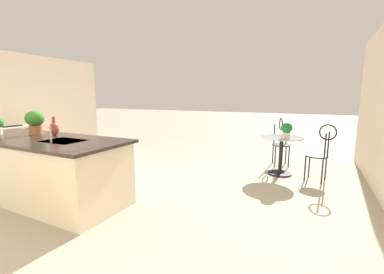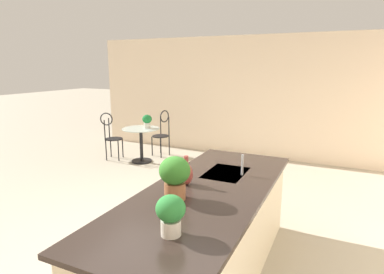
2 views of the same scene
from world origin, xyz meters
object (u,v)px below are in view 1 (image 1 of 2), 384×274
object	(u,v)px
writing_desk	(9,136)
bistro_table	(281,152)
potted_plant_on_table	(287,129)
keyboard	(12,126)
chair_by_island	(281,139)
chair_near_window	(320,150)
vase_on_counter	(54,129)
potted_plant_counter_near	(35,121)

from	to	relation	value
writing_desk	bistro_table	bearing A→B (deg)	-167.50
bistro_table	potted_plant_on_table	xyz separation A→B (m)	(-0.09, 0.11, 0.46)
keyboard	chair_by_island	bearing A→B (deg)	-162.11
chair_near_window	potted_plant_on_table	xyz separation A→B (m)	(0.59, -0.02, 0.33)
keyboard	vase_on_counter	bearing A→B (deg)	160.14
writing_desk	vase_on_counter	size ratio (longest dim) A/B	4.17
chair_near_window	keyboard	xyz separation A→B (m)	(7.09, 1.19, 0.18)
bistro_table	vase_on_counter	size ratio (longest dim) A/B	2.78
writing_desk	potted_plant_counter_near	size ratio (longest dim) A/B	3.17
chair_by_island	potted_plant_counter_near	world-z (taller)	potted_plant_counter_near
chair_by_island	writing_desk	distance (m)	6.65
chair_by_island	potted_plant_on_table	bearing A→B (deg)	102.15
writing_desk	keyboard	xyz separation A→B (m)	(0.02, -0.10, 0.25)
potted_plant_counter_near	chair_by_island	bearing A→B (deg)	-134.22
potted_plant_on_table	potted_plant_counter_near	xyz separation A→B (m)	(3.43, 2.51, 0.23)
writing_desk	potted_plant_counter_near	distance (m)	3.34
potted_plant_counter_near	writing_desk	bearing A→B (deg)	-21.47
keyboard	potted_plant_counter_near	bearing A→B (deg)	157.06
keyboard	writing_desk	bearing A→B (deg)	101.31
chair_near_window	potted_plant_on_table	bearing A→B (deg)	-1.68
writing_desk	potted_plant_counter_near	world-z (taller)	potted_plant_counter_near
chair_by_island	potted_plant_counter_near	distance (m)	4.69
bistro_table	keyboard	distance (m)	6.55
chair_near_window	bistro_table	bearing A→B (deg)	-10.71
bistro_table	keyboard	xyz separation A→B (m)	(6.41, 1.32, 0.31)
potted_plant_on_table	keyboard	bearing A→B (deg)	10.52
chair_near_window	vase_on_counter	bearing A→B (deg)	33.49
potted_plant_on_table	bistro_table	bearing A→B (deg)	-51.82
writing_desk	potted_plant_counter_near	xyz separation A→B (m)	(-3.05, 1.20, 0.63)
chair_near_window	keyboard	world-z (taller)	chair_near_window
chair_near_window	writing_desk	size ratio (longest dim) A/B	0.87
bistro_table	chair_near_window	bearing A→B (deg)	169.29
chair_near_window	keyboard	bearing A→B (deg)	9.53
bistro_table	chair_near_window	world-z (taller)	chair_near_window
chair_by_island	vase_on_counter	xyz separation A→B (m)	(2.90, 3.28, 0.46)
chair_near_window	potted_plant_on_table	size ratio (longest dim) A/B	3.62
writing_desk	potted_plant_on_table	size ratio (longest dim) A/B	4.17
potted_plant_counter_near	chair_near_window	bearing A→B (deg)	-148.21
keyboard	potted_plant_counter_near	world-z (taller)	potted_plant_counter_near
chair_by_island	chair_near_window	bearing A→B (deg)	132.00
chair_near_window	potted_plant_counter_near	xyz separation A→B (m)	(4.02, 2.49, 0.56)
bistro_table	potted_plant_on_table	size ratio (longest dim) A/B	2.78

